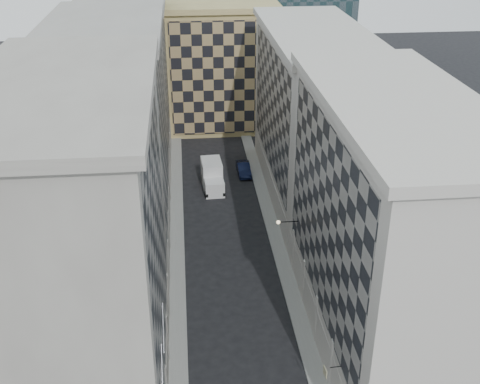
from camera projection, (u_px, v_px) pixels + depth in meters
sidewalk_west at (177, 250)px, 62.02m from camera, size 1.50×100.00×0.15m
sidewalk_east at (278, 244)px, 62.95m from camera, size 1.50×100.00×0.15m
bldg_left_a at (84, 257)px, 39.36m from camera, size 10.80×22.80×23.70m
bldg_left_b at (114, 139)px, 59.12m from camera, size 10.80×22.80×22.70m
bldg_left_c at (129, 81)px, 78.89m from camera, size 10.80×22.80×21.70m
bldg_right_a at (385, 229)px, 45.50m from camera, size 10.80×26.80×20.70m
bldg_right_b at (312, 116)px, 69.69m from camera, size 10.80×28.80×19.70m
tan_block at (220, 63)px, 92.10m from camera, size 16.80×14.80×18.80m
flagpoles_left at (163, 349)px, 37.08m from camera, size 0.10×6.33×2.33m
bracket_lamp at (280, 222)px, 54.78m from camera, size 1.98×0.36×0.36m
box_truck at (212, 177)px, 74.54m from camera, size 2.73×6.05×3.25m
dark_car at (244, 169)px, 78.26m from camera, size 1.71×4.63×1.51m
shop_sign at (326, 372)px, 41.11m from camera, size 1.15×0.69×0.77m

